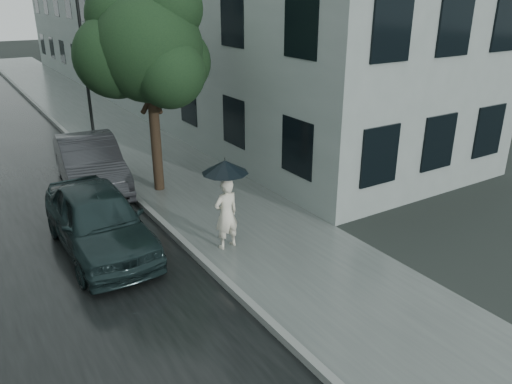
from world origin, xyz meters
TOP-DOWN VIEW (x-y plane):
  - ground at (0.00, 0.00)m, footprint 120.00×120.00m
  - sidewalk at (0.25, 12.00)m, footprint 3.50×60.00m
  - kerb_near at (-1.57, 12.00)m, footprint 0.15×60.00m
  - building_near at (5.47, 19.50)m, footprint 7.02×36.00m
  - pedestrian at (-0.77, 2.00)m, footprint 0.63×0.44m
  - umbrella at (-0.77, 2.00)m, footprint 1.26×1.26m
  - street_tree at (-0.68, 6.30)m, footprint 3.75×3.40m
  - lamp_post at (-0.84, 12.96)m, footprint 0.82×0.47m
  - car_near at (-3.18, 3.39)m, footprint 1.73×4.27m
  - car_far at (-2.28, 7.36)m, footprint 2.03×4.64m

SIDE VIEW (x-z plane):
  - ground at x=0.00m, z-range 0.00..0.00m
  - sidewalk at x=0.25m, z-range 0.00..0.01m
  - kerb_near at x=-1.57m, z-range 0.00..0.15m
  - car_near at x=-3.18m, z-range 0.01..1.46m
  - car_far at x=-2.28m, z-range 0.01..1.49m
  - pedestrian at x=-0.77m, z-range 0.01..1.63m
  - umbrella at x=-0.77m, z-range 1.33..2.50m
  - lamp_post at x=-0.84m, z-range 0.39..6.03m
  - street_tree at x=-0.68m, z-range 1.10..6.95m
  - building_near at x=5.47m, z-range 0.00..9.00m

